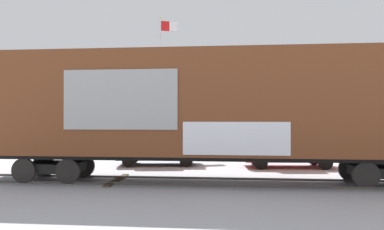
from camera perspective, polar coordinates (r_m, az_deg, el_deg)
The scene contains 7 objects.
ground_plane at distance 13.51m, azimuth -2.57°, elevation -10.77°, with size 260.00×260.00×0.00m, color #B2B5BC.
track at distance 13.38m, azimuth 4.73°, elevation -10.70°, with size 60.01×2.68×0.08m.
freight_car at distance 13.18m, azimuth 3.23°, elevation 1.54°, with size 18.01×3.04×5.05m.
flagpole at distance 25.95m, azimuth -4.75°, elevation 7.42°, with size 1.31×0.59×9.76m.
hillside at distance 79.14m, azimuth 4.08°, elevation 1.75°, with size 117.50×43.59×15.37m.
parked_car_black at distance 18.23m, azimuth -5.62°, elevation -5.53°, with size 4.30×2.32×1.56m.
parked_car_red at distance 17.96m, azimuth 15.09°, elevation -5.65°, with size 4.52×2.16×1.58m.
Camera 1 is at (1.85, -13.16, 2.42)m, focal length 32.95 mm.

